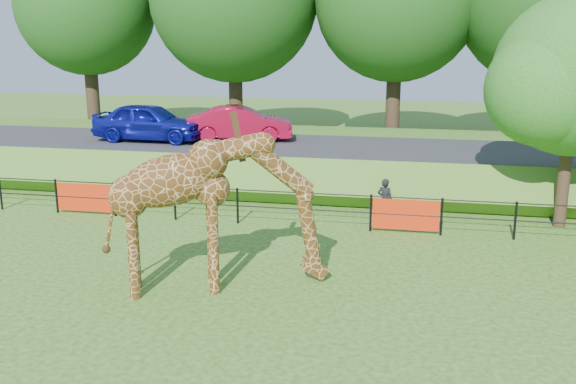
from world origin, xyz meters
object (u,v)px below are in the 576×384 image
Objects in this scene: giraffe at (219,212)px; car_red at (241,123)px; visitor at (385,200)px; car_blue at (149,122)px.

giraffe is 1.20× the size of car_red.
visitor is (6.05, -5.52, -1.42)m from car_red.
car_blue is 3.62m from car_red.
giraffe is at bearing -148.30° from car_blue.
visitor is (9.57, -4.70, -1.50)m from car_blue.
giraffe is 1.12× the size of car_blue.
visitor is at bearing 39.08° from giraffe.
car_red reaches higher than visitor.
giraffe is at bearing 81.12° from visitor.
car_red is 3.05× the size of visitor.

